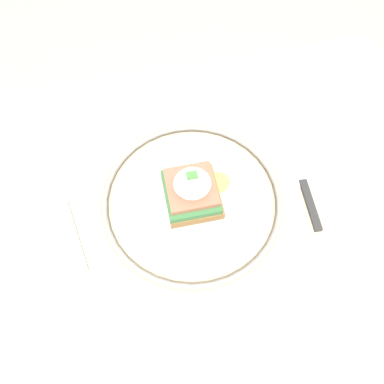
% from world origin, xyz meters
% --- Properties ---
extents(ground_plane, '(6.00, 6.00, 0.00)m').
position_xyz_m(ground_plane, '(0.00, 0.00, 0.00)').
color(ground_plane, '#9E9993').
extents(dining_table, '(0.84, 0.65, 0.76)m').
position_xyz_m(dining_table, '(0.00, 0.00, 0.61)').
color(dining_table, '#C6B28E').
rests_on(dining_table, ground_plane).
extents(plate, '(0.29, 0.29, 0.02)m').
position_xyz_m(plate, '(-0.03, 0.02, 0.77)').
color(plate, silver).
rests_on(plate, dining_table).
extents(sandwich, '(0.11, 0.09, 0.07)m').
position_xyz_m(sandwich, '(-0.03, 0.02, 0.80)').
color(sandwich, olive).
rests_on(sandwich, plate).
extents(fork, '(0.05, 0.16, 0.00)m').
position_xyz_m(fork, '(-0.22, 0.03, 0.76)').
color(fork, silver).
rests_on(fork, dining_table).
extents(knife, '(0.03, 0.18, 0.01)m').
position_xyz_m(knife, '(0.16, 0.01, 0.76)').
color(knife, '#2D2D2D').
rests_on(knife, dining_table).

